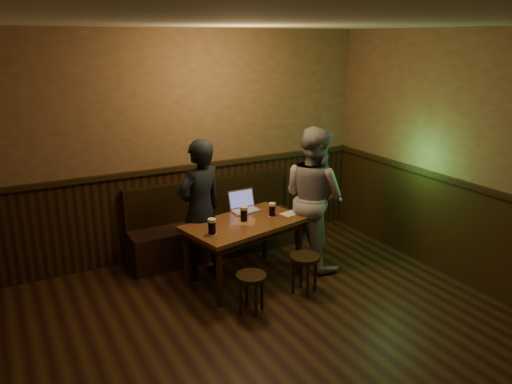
{
  "coord_description": "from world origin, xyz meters",
  "views": [
    {
      "loc": [
        -2.11,
        -2.8,
        2.68
      ],
      "look_at": [
        0.36,
        1.77,
        1.07
      ],
      "focal_mm": 35.0,
      "sensor_mm": 36.0,
      "label": 1
    }
  ],
  "objects": [
    {
      "name": "pint_left",
      "position": [
        -0.2,
        1.71,
        0.8
      ],
      "size": [
        0.11,
        0.11,
        0.17
      ],
      "color": "#AB1524",
      "rests_on": "pub_table"
    },
    {
      "name": "pint_right",
      "position": [
        0.63,
        1.89,
        0.79
      ],
      "size": [
        0.1,
        0.1,
        0.16
      ],
      "color": "#AB1524",
      "rests_on": "pub_table"
    },
    {
      "name": "person_suit",
      "position": [
        -0.13,
        2.2,
        0.82
      ],
      "size": [
        0.68,
        0.54,
        1.64
      ],
      "primitive_type": "imported",
      "rotation": [
        0.0,
        0.0,
        3.43
      ],
      "color": "black",
      "rests_on": "ground"
    },
    {
      "name": "pub_table",
      "position": [
        0.26,
        1.87,
        0.62
      ],
      "size": [
        1.46,
        1.03,
        0.71
      ],
      "rotation": [
        0.0,
        0.0,
        0.22
      ],
      "color": "#573519",
      "rests_on": "ground"
    },
    {
      "name": "laptop",
      "position": [
        0.44,
        2.23,
        0.77
      ],
      "size": [
        0.34,
        0.27,
        0.24
      ],
      "rotation": [
        0.0,
        0.0,
        0.02
      ],
      "color": "silver",
      "rests_on": "pub_table"
    },
    {
      "name": "pint_mid",
      "position": [
        0.27,
        1.9,
        0.8
      ],
      "size": [
        0.11,
        0.11,
        0.17
      ],
      "color": "#AB1524",
      "rests_on": "pub_table"
    },
    {
      "name": "room",
      "position": [
        0.0,
        0.22,
        1.2
      ],
      "size": [
        5.04,
        6.04,
        2.84
      ],
      "color": "black",
      "rests_on": "ground"
    },
    {
      "name": "stool_right",
      "position": [
        0.69,
        1.28,
        0.35
      ],
      "size": [
        0.41,
        0.41,
        0.44
      ],
      "rotation": [
        0.0,
        0.0,
        -0.3
      ],
      "color": "black",
      "rests_on": "ground"
    },
    {
      "name": "menu",
      "position": [
        0.86,
        1.87,
        0.71
      ],
      "size": [
        0.25,
        0.2,
        0.0
      ],
      "primitive_type": "cube",
      "rotation": [
        0.0,
        0.0,
        0.22
      ],
      "color": "silver",
      "rests_on": "pub_table"
    },
    {
      "name": "bench",
      "position": [
        0.26,
        2.75,
        0.31
      ],
      "size": [
        2.2,
        0.5,
        0.95
      ],
      "color": "black",
      "rests_on": "ground"
    },
    {
      "name": "stool_left",
      "position": [
        -0.01,
        1.19,
        0.34
      ],
      "size": [
        0.33,
        0.33,
        0.42
      ],
      "rotation": [
        0.0,
        0.0,
        -0.07
      ],
      "color": "black",
      "rests_on": "ground"
    },
    {
      "name": "person_grey",
      "position": [
        1.19,
        1.87,
        0.86
      ],
      "size": [
        0.78,
        0.93,
        1.71
      ],
      "primitive_type": "imported",
      "rotation": [
        0.0,
        0.0,
        1.74
      ],
      "color": "gray",
      "rests_on": "ground"
    }
  ]
}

